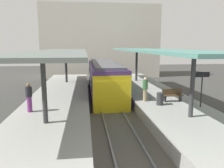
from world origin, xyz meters
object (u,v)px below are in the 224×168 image
(platform_bench, at_px, (172,95))
(passenger_mid_platform, at_px, (145,89))
(litter_bin, at_px, (160,99))
(commuter_train, at_px, (105,79))
(passenger_near_bench, at_px, (29,97))
(platform_sign, at_px, (202,81))

(platform_bench, relative_size, passenger_mid_platform, 0.84)
(platform_bench, bearing_deg, litter_bin, -145.21)
(platform_bench, height_order, litter_bin, platform_bench)
(commuter_train, distance_m, passenger_near_bench, 9.08)
(passenger_mid_platform, bearing_deg, litter_bin, -57.44)
(platform_sign, bearing_deg, platform_bench, 127.83)
(platform_bench, bearing_deg, passenger_mid_platform, 171.53)
(platform_bench, height_order, platform_sign, platform_sign)
(litter_bin, xyz_separation_m, passenger_mid_platform, (-0.70, 1.09, 0.47))
(litter_bin, bearing_deg, passenger_near_bench, -176.22)
(passenger_near_bench, distance_m, passenger_mid_platform, 7.51)
(litter_bin, distance_m, passenger_near_bench, 8.06)
(platform_bench, distance_m, litter_bin, 1.43)
(litter_bin, xyz_separation_m, passenger_near_bench, (-8.03, -0.53, 0.48))
(passenger_mid_platform, bearing_deg, platform_sign, -30.87)
(commuter_train, bearing_deg, passenger_mid_platform, -68.89)
(platform_bench, bearing_deg, passenger_near_bench, -171.69)
(passenger_mid_platform, bearing_deg, commuter_train, 111.11)
(passenger_near_bench, bearing_deg, passenger_mid_platform, 12.48)
(commuter_train, height_order, litter_bin, commuter_train)
(passenger_mid_platform, bearing_deg, passenger_near_bench, -167.52)
(platform_bench, relative_size, passenger_near_bench, 0.83)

